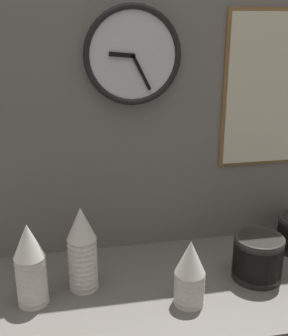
# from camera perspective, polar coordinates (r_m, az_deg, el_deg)

# --- Properties ---
(ground_plane) EXTENTS (1.60, 0.56, 0.04)m
(ground_plane) POSITION_cam_1_polar(r_m,az_deg,el_deg) (1.37, 3.37, -15.88)
(ground_plane) COLOR slate
(wall_tiled_back) EXTENTS (1.60, 0.03, 1.05)m
(wall_tiled_back) POSITION_cam_1_polar(r_m,az_deg,el_deg) (1.40, 1.12, 9.32)
(wall_tiled_back) COLOR slate
(wall_tiled_back) RESTS_ON ground_plane
(cup_stack_center_left) EXTENTS (0.09, 0.09, 0.26)m
(cup_stack_center_left) POSITION_cam_1_polar(r_m,az_deg,el_deg) (1.27, -8.37, -10.75)
(cup_stack_center_left) COLOR white
(cup_stack_center_left) RESTS_ON ground_plane
(cup_stack_left) EXTENTS (0.09, 0.09, 0.25)m
(cup_stack_left) POSITION_cam_1_polar(r_m,az_deg,el_deg) (1.24, -15.16, -12.50)
(cup_stack_left) COLOR white
(cup_stack_left) RESTS_ON ground_plane
(cup_stack_center_right) EXTENTS (0.09, 0.09, 0.20)m
(cup_stack_center_right) POSITION_cam_1_polar(r_m,az_deg,el_deg) (1.22, 6.23, -13.91)
(cup_stack_center_right) COLOR white
(cup_stack_center_right) RESTS_ON ground_plane
(bowl_stack_right) EXTENTS (0.16, 0.16, 0.14)m
(bowl_stack_right) POSITION_cam_1_polar(r_m,az_deg,el_deg) (1.38, 15.15, -11.48)
(bowl_stack_right) COLOR black
(bowl_stack_right) RESTS_ON ground_plane
(wall_clock) EXTENTS (0.31, 0.03, 0.31)m
(wall_clock) POSITION_cam_1_polar(r_m,az_deg,el_deg) (1.34, -1.54, 14.97)
(wall_clock) COLOR white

